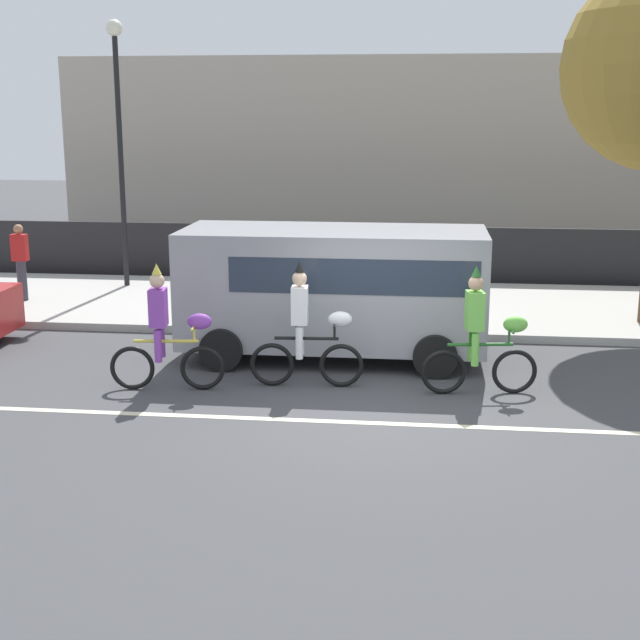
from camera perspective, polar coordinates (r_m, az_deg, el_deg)
ground_plane at (r=12.49m, az=3.36°, el=-5.83°), size 80.00×80.00×0.00m
road_centre_line at (r=12.02m, az=3.22°, el=-6.59°), size 36.00×0.14×0.01m
sidewalk_curb at (r=18.74m, az=4.53°, el=0.87°), size 60.00×5.00×0.15m
fence_line at (r=21.47m, az=4.86°, el=4.15°), size 40.00×0.08×1.40m
building_backdrop at (r=30.01m, az=13.25°, el=10.47°), size 28.00×8.00×5.61m
parade_cyclist_purple at (r=13.37m, az=-9.77°, el=-0.96°), size 1.72×0.50×1.92m
parade_cyclist_zebra at (r=13.34m, az=-0.81°, el=-0.80°), size 1.72×0.50×1.92m
parade_cyclist_lime at (r=13.20m, az=10.29°, el=-1.17°), size 1.71×0.52×1.92m
parked_van_grey at (r=14.82m, az=1.15°, el=2.36°), size 5.00×2.22×2.18m
street_lamp_post at (r=20.69m, az=-12.77°, el=12.67°), size 0.36×0.36×5.86m
pedestrian_onlooker at (r=19.82m, az=-18.62°, el=3.65°), size 0.32×0.20×1.62m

